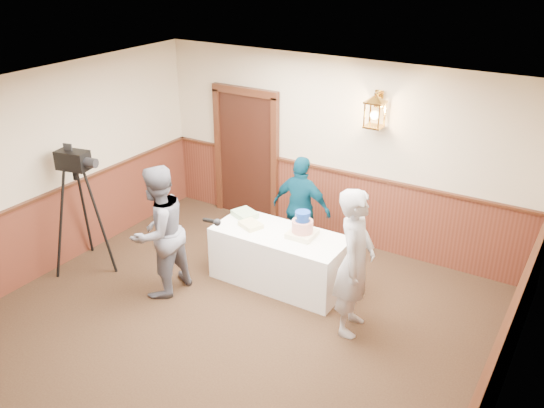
# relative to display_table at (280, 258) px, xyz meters

# --- Properties ---
(ground) EXTENTS (7.00, 7.00, 0.00)m
(ground) POSITION_rel_display_table_xyz_m (0.05, -1.90, -0.38)
(ground) COLOR black
(ground) RESTS_ON ground
(room_shell) EXTENTS (6.02, 7.02, 2.81)m
(room_shell) POSITION_rel_display_table_xyz_m (-0.01, -1.45, 1.15)
(room_shell) COLOR beige
(room_shell) RESTS_ON ground
(display_table) EXTENTS (1.80, 0.80, 0.75)m
(display_table) POSITION_rel_display_table_xyz_m (0.00, 0.00, 0.00)
(display_table) COLOR white
(display_table) RESTS_ON ground
(tiered_cake) EXTENTS (0.35, 0.35, 0.36)m
(tiered_cake) POSITION_rel_display_table_xyz_m (0.30, 0.07, 0.51)
(tiered_cake) COLOR #FAEFC0
(tiered_cake) RESTS_ON display_table
(sheet_cake_yellow) EXTENTS (0.36, 0.32, 0.06)m
(sheet_cake_yellow) POSITION_rel_display_table_xyz_m (-0.43, -0.05, 0.41)
(sheet_cake_yellow) COLOR #E0C886
(sheet_cake_yellow) RESTS_ON display_table
(sheet_cake_green) EXTENTS (0.40, 0.37, 0.08)m
(sheet_cake_green) POSITION_rel_display_table_xyz_m (-0.67, 0.17, 0.41)
(sheet_cake_green) COLOR #9FC58B
(sheet_cake_green) RESTS_ON display_table
(interviewer) EXTENTS (1.51, 0.90, 1.77)m
(interviewer) POSITION_rel_display_table_xyz_m (-1.20, -1.00, 0.51)
(interviewer) COLOR slate
(interviewer) RESTS_ON ground
(baker) EXTENTS (0.54, 0.73, 1.82)m
(baker) POSITION_rel_display_table_xyz_m (1.26, -0.44, 0.54)
(baker) COLOR #A7A7AC
(baker) RESTS_ON ground
(assistant_p) EXTENTS (0.91, 0.38, 1.55)m
(assistant_p) POSITION_rel_display_table_xyz_m (-0.10, 0.77, 0.40)
(assistant_p) COLOR #06344A
(assistant_p) RESTS_ON ground
(tv_camera_rig) EXTENTS (0.69, 0.64, 1.75)m
(tv_camera_rig) POSITION_rel_display_table_xyz_m (-2.55, -1.08, 0.41)
(tv_camera_rig) COLOR black
(tv_camera_rig) RESTS_ON ground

